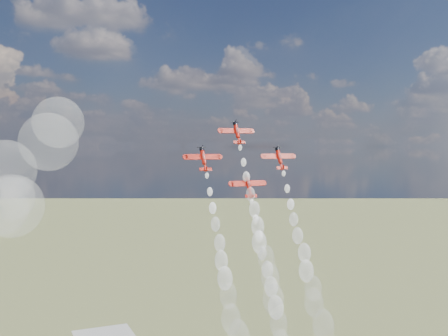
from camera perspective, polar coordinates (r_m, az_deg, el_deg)
plane_lead at (r=158.92m, az=1.43°, el=3.90°), size 10.51×5.37×6.93m
plane_left at (r=150.34m, az=-2.25°, el=1.03°), size 10.51×5.37×6.93m
plane_right at (r=161.03m, az=6.05°, el=1.11°), size 10.51×5.37×6.93m
plane_slot at (r=152.05m, az=2.69°, el=-1.88°), size 10.51×5.37×6.93m
smoke_trail_lead at (r=145.72m, az=4.58°, el=-10.24°), size 5.55×24.05×43.28m
smoke_trail_left at (r=138.83m, az=0.61°, el=-14.18°), size 5.86×23.88×42.52m
smoke_trail_right at (r=150.51m, az=9.62°, el=-12.92°), size 5.88×23.78×43.08m
smoke_trail_slot at (r=143.17m, az=5.99°, el=-16.92°), size 5.27×23.56×43.06m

